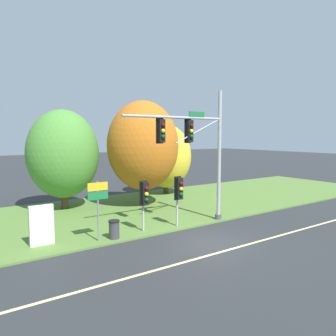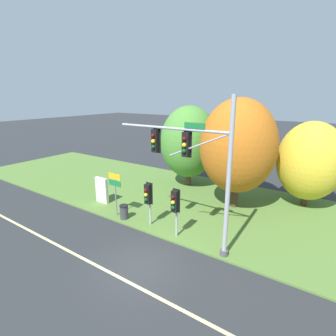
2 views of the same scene
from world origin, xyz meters
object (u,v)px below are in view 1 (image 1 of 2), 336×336
(tree_left_of_mast, at_px, (143,146))
(trash_bin, at_px, (114,229))
(tree_nearest_road, at_px, (63,154))
(pedestrian_signal_near_kerb, at_px, (145,196))
(traffic_signal_mast, at_px, (198,144))
(pedestrian_signal_further_along, at_px, (179,191))
(info_kiosk, at_px, (41,225))
(tree_behind_signpost, at_px, (166,156))
(route_sign_post, at_px, (98,200))

(tree_left_of_mast, relative_size, trash_bin, 8.17)
(tree_nearest_road, xyz_separation_m, trash_bin, (-0.06, -8.13, -3.36))
(pedestrian_signal_near_kerb, height_order, tree_left_of_mast, tree_left_of_mast)
(traffic_signal_mast, height_order, tree_left_of_mast, traffic_signal_mast)
(pedestrian_signal_near_kerb, relative_size, pedestrian_signal_further_along, 0.96)
(traffic_signal_mast, bearing_deg, trash_bin, 177.98)
(traffic_signal_mast, xyz_separation_m, info_kiosk, (-8.40, 1.25, -3.67))
(trash_bin, bearing_deg, info_kiosk, 161.59)
(trash_bin, bearing_deg, tree_behind_signpost, 44.06)
(pedestrian_signal_further_along, height_order, tree_behind_signpost, tree_behind_signpost)
(pedestrian_signal_further_along, xyz_separation_m, tree_nearest_road, (-3.89, 8.23, 1.81))
(tree_behind_signpost, bearing_deg, pedestrian_signal_further_along, -120.40)
(tree_left_of_mast, height_order, info_kiosk, tree_left_of_mast)
(tree_left_of_mast, bearing_deg, pedestrian_signal_near_kerb, -119.73)
(pedestrian_signal_further_along, relative_size, tree_left_of_mast, 0.37)
(traffic_signal_mast, distance_m, info_kiosk, 9.25)
(pedestrian_signal_further_along, distance_m, info_kiosk, 7.33)
(pedestrian_signal_further_along, xyz_separation_m, tree_left_of_mast, (1.19, 5.98, 2.34))
(route_sign_post, height_order, tree_nearest_road, tree_nearest_road)
(tree_left_of_mast, relative_size, info_kiosk, 4.00)
(tree_left_of_mast, bearing_deg, route_sign_post, -135.65)
(tree_behind_signpost, bearing_deg, pedestrian_signal_near_kerb, -130.01)
(pedestrian_signal_further_along, height_order, tree_left_of_mast, tree_left_of_mast)
(tree_nearest_road, relative_size, tree_behind_signpost, 1.14)
(tree_left_of_mast, xyz_separation_m, tree_behind_signpost, (4.13, 3.10, -1.09))
(pedestrian_signal_further_along, relative_size, route_sign_post, 0.97)
(traffic_signal_mast, xyz_separation_m, tree_nearest_road, (-5.14, 8.32, -0.78))
(pedestrian_signal_near_kerb, distance_m, tree_behind_signpost, 11.58)
(tree_left_of_mast, bearing_deg, info_kiosk, -150.03)
(route_sign_post, distance_m, tree_behind_signpost, 13.48)
(tree_nearest_road, height_order, tree_behind_signpost, tree_nearest_road)
(pedestrian_signal_further_along, xyz_separation_m, route_sign_post, (-4.73, 0.19, 0.00))
(traffic_signal_mast, height_order, tree_nearest_road, traffic_signal_mast)
(pedestrian_signal_further_along, relative_size, tree_nearest_road, 0.41)
(pedestrian_signal_further_along, bearing_deg, info_kiosk, 170.73)
(tree_left_of_mast, bearing_deg, tree_nearest_road, 156.08)
(route_sign_post, bearing_deg, tree_behind_signpost, 41.47)
(route_sign_post, xyz_separation_m, info_kiosk, (-2.42, 0.98, -1.09))
(pedestrian_signal_near_kerb, height_order, tree_nearest_road, tree_nearest_road)
(tree_nearest_road, bearing_deg, pedestrian_signal_further_along, -64.70)
(pedestrian_signal_further_along, height_order, trash_bin, pedestrian_signal_further_along)
(tree_nearest_road, relative_size, info_kiosk, 3.63)
(pedestrian_signal_further_along, bearing_deg, tree_behind_signpost, 59.60)
(pedestrian_signal_further_along, distance_m, tree_nearest_road, 9.28)
(traffic_signal_mast, relative_size, route_sign_post, 2.64)
(pedestrian_signal_further_along, bearing_deg, tree_left_of_mast, 78.74)
(route_sign_post, relative_size, trash_bin, 3.16)
(pedestrian_signal_further_along, bearing_deg, route_sign_post, 177.73)
(tree_left_of_mast, bearing_deg, traffic_signal_mast, -89.44)
(pedestrian_signal_further_along, height_order, info_kiosk, pedestrian_signal_further_along)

